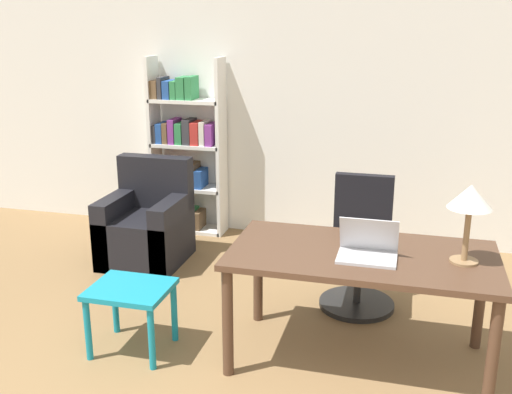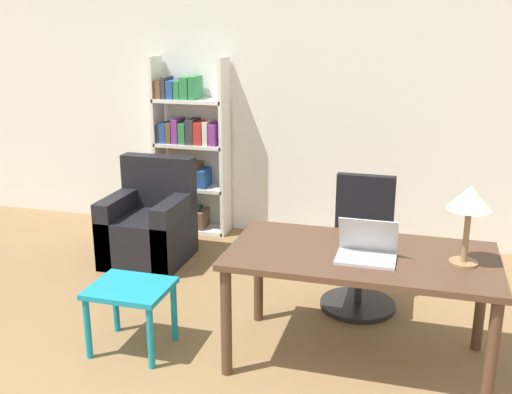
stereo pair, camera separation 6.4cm
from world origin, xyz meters
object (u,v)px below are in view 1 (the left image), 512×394
table_lamp (470,201)px  bookshelf (184,155)px  desk (361,266)px  side_table_blue (131,298)px  armchair (147,228)px  laptop (368,249)px  office_chair (360,252)px

table_lamp → bookshelf: (-2.64, 2.12, -0.34)m
desk → table_lamp: bearing=-0.1°
side_table_blue → bookshelf: 2.47m
table_lamp → armchair: size_ratio=0.51×
laptop → side_table_blue: bearing=-173.2°
armchair → laptop: bearing=-31.9°
side_table_blue → bookshelf: bookshelf is taller
armchair → bookshelf: (0.04, 0.89, 0.50)m
office_chair → armchair: (-1.99, 0.39, -0.12)m
desk → side_table_blue: desk is taller
desk → armchair: bearing=149.2°
armchair → desk: bearing=-30.8°
side_table_blue → table_lamp: bearing=7.0°
desk → bookshelf: size_ratio=0.92×
laptop → armchair: size_ratio=0.38×
office_chair → side_table_blue: 1.79m
table_lamp → bookshelf: 3.40m
desk → office_chair: (-0.08, 0.85, -0.23)m
laptop → bookshelf: bookshelf is taller
armchair → bookshelf: size_ratio=0.52×
desk → bookshelf: (-2.03, 2.12, 0.15)m
desk → armchair: (-2.07, 1.23, -0.35)m
laptop → table_lamp: (0.57, 0.08, 0.33)m
table_lamp → bookshelf: size_ratio=0.27×
desk → table_lamp: size_ratio=3.44×
laptop → side_table_blue: 1.60m
desk → table_lamp: table_lamp is taller
bookshelf → desk: bearing=-46.2°
desk → office_chair: size_ratio=1.63×
armchair → bookshelf: bearing=87.6°
table_lamp → laptop: bearing=-172.4°
laptop → office_chair: office_chair is taller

